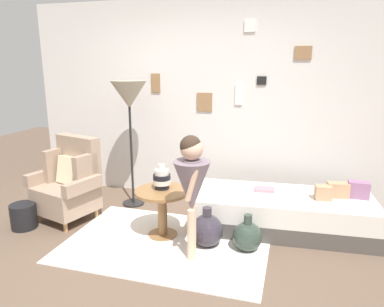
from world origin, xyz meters
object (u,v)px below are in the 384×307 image
(floor_lamp, at_px, (129,98))
(person_child, at_px, (192,181))
(vase_striped, at_px, (162,179))
(demijohn_near, at_px, (207,230))
(book_on_daybed, at_px, (264,189))
(demijohn_far, at_px, (247,236))
(side_table, at_px, (162,203))
(armchair, at_px, (70,183))
(magazine_basket, at_px, (24,216))
(daybed, at_px, (282,212))

(floor_lamp, distance_m, person_child, 1.66)
(vase_striped, distance_m, demijohn_near, 0.71)
(vase_striped, relative_size, demijohn_near, 0.65)
(vase_striped, bearing_deg, book_on_daybed, 28.64)
(person_child, distance_m, demijohn_far, 0.83)
(side_table, bearing_deg, demijohn_near, -8.91)
(side_table, relative_size, book_on_daybed, 2.58)
(armchair, height_order, vase_striped, armchair)
(person_child, relative_size, magazine_basket, 4.23)
(magazine_basket, bearing_deg, floor_lamp, 48.53)
(magazine_basket, bearing_deg, daybed, 15.56)
(demijohn_near, xyz_separation_m, demijohn_far, (0.40, 0.02, -0.02))
(floor_lamp, bearing_deg, side_table, -46.66)
(book_on_daybed, bearing_deg, demijohn_far, -98.01)
(demijohn_far, bearing_deg, magazine_basket, -175.37)
(daybed, distance_m, book_on_daybed, 0.32)
(person_child, bearing_deg, side_table, 141.26)
(floor_lamp, bearing_deg, person_child, -43.88)
(armchair, distance_m, demijohn_far, 2.14)
(floor_lamp, xyz_separation_m, person_child, (1.11, -1.07, -0.62))
(daybed, bearing_deg, side_table, -157.05)
(floor_lamp, bearing_deg, magazine_basket, -131.47)
(daybed, xyz_separation_m, side_table, (-1.22, -0.52, 0.17))
(daybed, distance_m, person_child, 1.30)
(side_table, relative_size, demijohn_far, 1.51)
(vase_striped, relative_size, demijohn_far, 0.72)
(floor_lamp, distance_m, demijohn_far, 2.16)
(book_on_daybed, bearing_deg, armchair, -167.81)
(demijohn_near, bearing_deg, magazine_basket, -175.07)
(book_on_daybed, relative_size, demijohn_near, 0.53)
(person_child, relative_size, demijohn_near, 2.88)
(person_child, bearing_deg, demijohn_far, 30.04)
(armchair, relative_size, magazine_basket, 3.46)
(daybed, xyz_separation_m, floor_lamp, (-1.90, 0.21, 1.18))
(side_table, distance_m, demijohn_near, 0.55)
(floor_lamp, xyz_separation_m, book_on_daybed, (1.69, -0.12, -0.97))
(daybed, bearing_deg, magazine_basket, -164.44)
(floor_lamp, height_order, person_child, floor_lamp)
(demijohn_near, bearing_deg, daybed, 39.87)
(daybed, xyz_separation_m, magazine_basket, (-2.78, -0.77, -0.06))
(floor_lamp, relative_size, book_on_daybed, 7.24)
(vase_striped, xyz_separation_m, floor_lamp, (-0.67, 0.68, 0.76))
(side_table, relative_size, floor_lamp, 0.36)
(vase_striped, distance_m, floor_lamp, 1.22)
(magazine_basket, bearing_deg, demijohn_near, 4.93)
(daybed, distance_m, side_table, 1.33)
(armchair, relative_size, book_on_daybed, 4.41)
(side_table, xyz_separation_m, book_on_daybed, (1.00, 0.61, 0.05))
(side_table, xyz_separation_m, demijohn_near, (0.51, -0.08, -0.20))
(demijohn_far, bearing_deg, side_table, 176.38)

